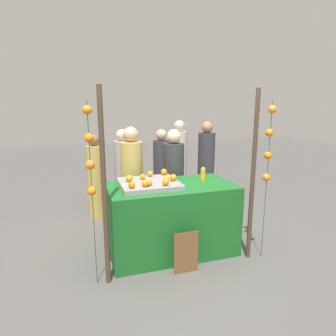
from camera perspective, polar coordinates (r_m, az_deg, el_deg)
The scene contains 26 objects.
ground_plane at distance 4.16m, azimuth 0.66°, elevation -16.02°, with size 24.00×24.00×0.00m, color #565451.
stall_counter at distance 3.96m, azimuth 0.67°, elevation -9.99°, with size 1.68×0.89×0.95m, color #196023.
orange_tray at distance 3.76m, azimuth -3.78°, elevation -3.15°, with size 0.76×0.70×0.06m, color gray.
orange_0 at distance 4.01m, azimuth -3.56°, elevation -1.16°, with size 0.08×0.08×0.08m, color orange.
orange_1 at distance 4.09m, azimuth -0.87°, elevation -0.78°, with size 0.09×0.09×0.09m, color orange.
orange_2 at distance 3.51m, azimuth -4.62°, elevation -3.09°, with size 0.08×0.08×0.08m, color orange.
orange_3 at distance 3.55m, azimuth -3.73°, elevation -2.95°, with size 0.08×0.08×0.08m, color orange.
orange_4 at distance 3.76m, azimuth -7.74°, elevation -2.06°, with size 0.09×0.09×0.09m, color orange.
orange_5 at distance 3.73m, azimuth -0.34°, elevation -2.12°, with size 0.08×0.08×0.08m, color orange.
orange_6 at distance 3.55m, azimuth -0.48°, elevation -2.83°, with size 0.09×0.09×0.09m, color orange.
orange_7 at distance 3.46m, azimuth -7.27°, elevation -3.38°, with size 0.08×0.08×0.08m, color orange.
orange_8 at distance 3.86m, azimuth -5.08°, elevation -1.74°, with size 0.07×0.07×0.07m, color orange.
orange_9 at distance 3.78m, azimuth 1.05°, elevation -1.88°, with size 0.09×0.09×0.09m, color orange.
juice_bottle at distance 4.06m, azimuth 7.00°, elevation -1.23°, with size 0.07×0.07×0.19m.
chalkboard_sign at distance 3.57m, azimuth 3.57°, elevation -16.54°, with size 0.30×0.03×0.53m.
vendor_left at distance 4.45m, azimuth -7.18°, elevation -3.40°, with size 0.34×0.34×1.68m.
vendor_right at distance 4.58m, azimuth 1.13°, elevation -3.16°, with size 0.33×0.33×1.62m.
crowd_person_0 at distance 5.84m, azimuth 7.59°, elevation 0.38°, with size 0.34×0.34×1.68m.
crowd_person_1 at distance 6.08m, azimuth 2.20°, elevation 0.98°, with size 0.34×0.34×1.69m.
crowd_person_2 at distance 5.35m, azimuth -8.92°, elevation -1.32°, with size 0.31×0.31×1.57m.
crowd_person_3 at distance 5.49m, azimuth -1.30°, elevation -0.91°, with size 0.31×0.31×1.55m.
crowd_person_4 at distance 5.24m, azimuth -14.19°, elevation -2.21°, with size 0.30×0.30×1.50m.
canopy_post_left at distance 3.13m, azimuth -12.62°, elevation -4.37°, with size 0.06×0.06×2.19m, color #473828.
canopy_post_right at distance 3.75m, azimuth 16.56°, elevation -1.83°, with size 0.06×0.06×2.19m, color #473828.
garland_strand_left at distance 3.05m, azimuth -15.37°, elevation 2.67°, with size 0.10×0.11×2.03m.
garland_strand_right at distance 3.73m, azimuth 19.50°, elevation 4.57°, with size 0.11×0.10×2.03m.
Camera 1 is at (-1.16, -3.48, 1.97)m, focal length 30.55 mm.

